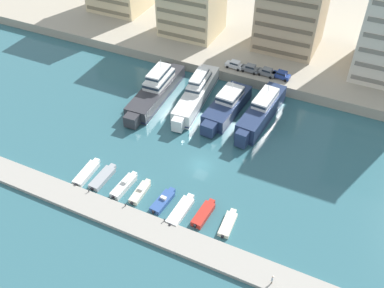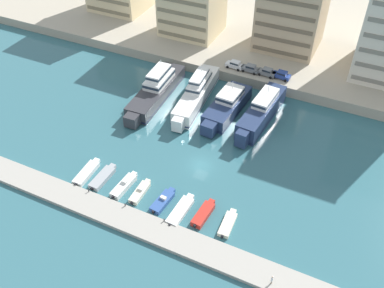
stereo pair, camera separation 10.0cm
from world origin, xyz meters
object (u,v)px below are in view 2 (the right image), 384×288
at_px(motorboat_cream_center_left, 140,192).
at_px(motorboat_cream_right, 228,224).
at_px(motorboat_white_mid_left, 124,186).
at_px(motorboat_red_mid_right, 203,214).
at_px(yacht_charcoal_far_left, 156,89).
at_px(car_grey_mid_left, 267,72).
at_px(motorboat_grey_left, 103,177).
at_px(motorboat_white_far_left, 87,173).
at_px(car_blue_center_left, 282,75).
at_px(yacht_navy_mid_left, 227,106).
at_px(car_white_far_left, 235,64).
at_px(pedestrian_near_edge, 272,279).
at_px(yacht_white_left, 197,93).
at_px(car_grey_left, 250,68).
at_px(yacht_navy_center_left, 261,111).
at_px(motorboat_blue_center, 163,201).
at_px(motorboat_white_center_right, 181,211).

relative_size(motorboat_cream_center_left, motorboat_cream_right, 1.00).
xyz_separation_m(motorboat_white_mid_left, motorboat_red_mid_right, (15.01, 0.25, -0.04)).
bearing_deg(motorboat_cream_right, yacht_charcoal_far_left, 136.34).
bearing_deg(car_grey_mid_left, motorboat_grey_left, -112.00).
xyz_separation_m(motorboat_white_far_left, car_blue_center_left, (23.28, 41.73, 2.90)).
distance_m(yacht_navy_mid_left, motorboat_grey_left, 30.24).
distance_m(motorboat_grey_left, motorboat_cream_right, 23.84).
distance_m(motorboat_grey_left, motorboat_white_mid_left, 4.54).
xyz_separation_m(motorboat_grey_left, car_white_far_left, (8.96, 41.11, 2.91)).
relative_size(motorboat_grey_left, pedestrian_near_edge, 3.94).
relative_size(motorboat_white_far_left, pedestrian_near_edge, 4.17).
height_order(yacht_charcoal_far_left, yacht_navy_mid_left, yacht_charcoal_far_left).
distance_m(motorboat_white_mid_left, motorboat_cream_right, 19.31).
distance_m(yacht_white_left, motorboat_red_mid_right, 32.06).
bearing_deg(car_grey_mid_left, car_grey_left, -177.99).
bearing_deg(motorboat_red_mid_right, motorboat_white_mid_left, -179.03).
bearing_deg(yacht_white_left, motorboat_white_far_left, -106.08).
height_order(yacht_white_left, yacht_navy_center_left, yacht_white_left).
bearing_deg(motorboat_blue_center, car_grey_left, 89.23).
relative_size(yacht_charcoal_far_left, yacht_navy_mid_left, 1.29).
bearing_deg(yacht_charcoal_far_left, car_blue_center_left, 33.06).
distance_m(motorboat_cream_center_left, car_white_far_left, 41.33).
xyz_separation_m(yacht_white_left, yacht_navy_center_left, (14.80, -0.48, 0.05)).
relative_size(motorboat_cream_right, car_white_far_left, 1.43).
distance_m(motorboat_red_mid_right, car_grey_mid_left, 41.33).
relative_size(yacht_white_left, car_white_far_left, 5.45).
xyz_separation_m(yacht_charcoal_far_left, motorboat_cream_center_left, (11.23, -26.28, -1.73)).
relative_size(motorboat_white_mid_left, motorboat_blue_center, 1.10).
xyz_separation_m(motorboat_white_mid_left, car_white_far_left, (4.42, 41.24, 2.80)).
xyz_separation_m(motorboat_grey_left, car_grey_mid_left, (16.66, 41.25, 2.91)).
xyz_separation_m(motorboat_white_mid_left, car_grey_mid_left, (12.12, 41.38, 2.80)).
bearing_deg(motorboat_white_far_left, car_white_far_left, 73.52).
xyz_separation_m(yacht_charcoal_far_left, motorboat_blue_center, (15.74, -26.42, -1.69)).
relative_size(motorboat_grey_left, car_grey_mid_left, 1.61).
distance_m(yacht_navy_mid_left, motorboat_cream_center_left, 28.02).
bearing_deg(yacht_white_left, motorboat_grey_left, -100.00).
relative_size(yacht_navy_mid_left, car_grey_left, 4.36).
height_order(yacht_white_left, car_grey_mid_left, yacht_white_left).
bearing_deg(motorboat_white_far_left, motorboat_grey_left, 4.22).
bearing_deg(motorboat_cream_center_left, motorboat_cream_right, 0.64).
distance_m(motorboat_white_mid_left, motorboat_cream_center_left, 3.18).
bearing_deg(motorboat_white_far_left, yacht_white_left, 73.92).
bearing_deg(motorboat_cream_right, car_white_far_left, 109.94).
xyz_separation_m(motorboat_white_mid_left, car_grey_left, (8.25, 41.25, 2.80)).
xyz_separation_m(yacht_navy_center_left, motorboat_cream_right, (3.99, -28.11, -1.83)).
distance_m(yacht_navy_center_left, pedestrian_near_edge, 37.85).
relative_size(motorboat_white_center_right, motorboat_red_mid_right, 1.18).
height_order(motorboat_white_far_left, car_grey_mid_left, car_grey_mid_left).
height_order(motorboat_grey_left, car_white_far_left, car_white_far_left).
bearing_deg(motorboat_white_far_left, motorboat_white_center_right, -1.64).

